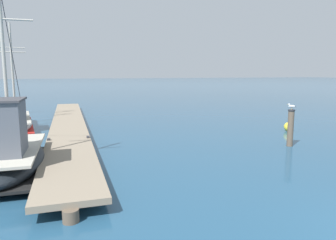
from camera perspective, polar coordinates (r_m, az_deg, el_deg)
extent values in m
cube|color=gray|center=(18.55, -17.72, -0.73)|extent=(3.30, 23.20, 0.16)
cylinder|color=brown|center=(7.43, -17.33, -16.35)|extent=(0.36, 0.36, 0.29)
cylinder|color=brown|center=(11.80, -17.56, -7.00)|extent=(0.36, 0.36, 0.29)
cylinder|color=brown|center=(16.31, -17.66, -2.76)|extent=(0.36, 0.36, 0.29)
cylinder|color=brown|center=(20.87, -17.71, -0.36)|extent=(0.36, 0.36, 0.29)
cylinder|color=brown|center=(25.45, -17.75, 1.17)|extent=(0.36, 0.36, 0.29)
cylinder|color=brown|center=(30.05, -17.78, 2.24)|extent=(0.36, 0.36, 0.29)
cube|color=#333338|center=(14.00, -20.96, -3.30)|extent=(0.13, 0.21, 0.08)
cube|color=#333338|center=(13.99, -14.40, -3.01)|extent=(0.13, 0.21, 0.08)
ellipsoid|color=silver|center=(20.31, -26.01, -0.46)|extent=(2.16, 6.65, 0.71)
cube|color=#B2AD9E|center=(20.27, -26.07, 0.41)|extent=(1.91, 5.99, 0.08)
cube|color=#B21E19|center=(20.33, -25.99, -0.91)|extent=(2.17, 6.52, 0.08)
cube|color=#B7B2A8|center=(19.23, -26.22, 1.73)|extent=(1.14, 1.81, 1.07)
cube|color=#3D3D42|center=(19.18, -26.33, 3.40)|extent=(1.23, 1.96, 0.06)
cylinder|color=#B2ADA3|center=(20.44, -26.51, 7.29)|extent=(0.11, 0.11, 4.78)
cylinder|color=#B2ADA3|center=(20.47, -26.76, 11.02)|extent=(1.56, 0.16, 0.06)
cylinder|color=#333338|center=(21.73, -26.49, 7.95)|extent=(0.19, 2.49, 3.54)
cylinder|color=#B2ADA3|center=(21.91, -26.51, 8.36)|extent=(0.11, 0.11, 5.58)
cylinder|color=#B2ADA3|center=(21.97, -26.74, 11.73)|extent=(1.56, 0.16, 0.06)
cylinder|color=#333338|center=(23.42, -26.49, 9.00)|extent=(0.21, 2.90, 4.13)
ellipsoid|color=black|center=(11.32, -26.89, -6.70)|extent=(2.43, 5.24, 0.86)
cube|color=#B2AD9E|center=(11.23, -27.02, -4.78)|extent=(2.14, 4.72, 0.08)
cube|color=black|center=(11.37, -26.82, -7.64)|extent=(2.44, 5.14, 0.08)
cube|color=#565B66|center=(10.34, -28.04, -1.27)|extent=(1.26, 1.59, 1.57)
cube|color=#3D3D42|center=(10.25, -28.35, 3.22)|extent=(1.37, 1.71, 0.06)
cylinder|color=#B2ADA3|center=(11.23, -27.80, 9.88)|extent=(0.11, 0.11, 5.64)
cylinder|color=#B2ADA3|center=(11.34, -28.24, 15.95)|extent=(1.85, 0.20, 0.06)
cylinder|color=#333338|center=(12.74, -26.64, 10.95)|extent=(0.24, 2.92, 4.17)
cylinder|color=brown|center=(14.86, 21.46, -1.36)|extent=(0.26, 0.26, 1.64)
cylinder|color=#28282D|center=(14.75, 21.63, 1.67)|extent=(0.30, 0.30, 0.06)
cylinder|color=gold|center=(14.72, 21.65, 1.91)|extent=(0.01, 0.01, 0.07)
cylinder|color=gold|center=(14.77, 21.64, 1.93)|extent=(0.01, 0.01, 0.07)
ellipsoid|color=white|center=(14.74, 21.67, 2.32)|extent=(0.29, 0.27, 0.13)
ellipsoid|color=silver|center=(14.68, 21.76, 2.34)|extent=(0.20, 0.18, 0.09)
ellipsoid|color=#383838|center=(14.69, 22.18, 2.30)|extent=(0.07, 0.06, 0.04)
ellipsoid|color=silver|center=(14.79, 21.74, 2.38)|extent=(0.20, 0.18, 0.09)
ellipsoid|color=#383838|center=(14.79, 22.16, 2.34)|extent=(0.07, 0.06, 0.04)
cone|color=white|center=(14.74, 22.25, 2.29)|extent=(0.11, 0.11, 0.07)
sphere|color=white|center=(14.72, 21.24, 2.67)|extent=(0.08, 0.08, 0.08)
cone|color=gold|center=(14.72, 21.04, 2.67)|extent=(0.05, 0.05, 0.02)
sphere|color=yellow|center=(18.78, 21.16, -1.15)|extent=(0.51, 0.51, 0.51)
torus|color=black|center=(18.74, 21.20, -0.39)|extent=(0.14, 0.02, 0.14)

